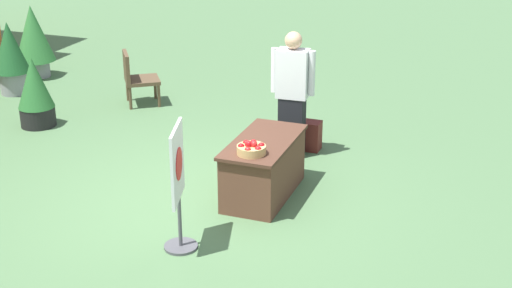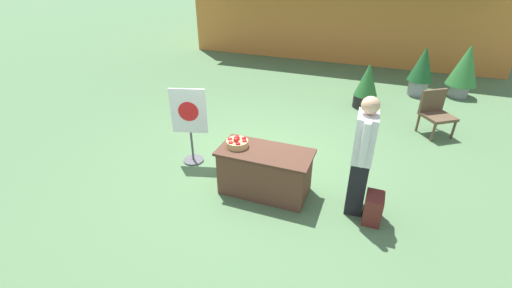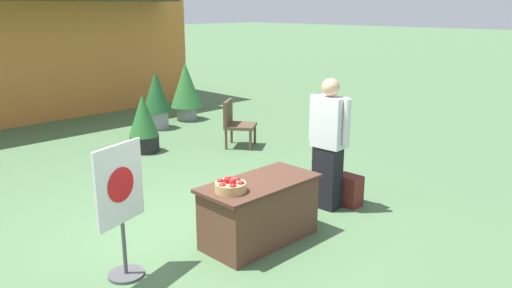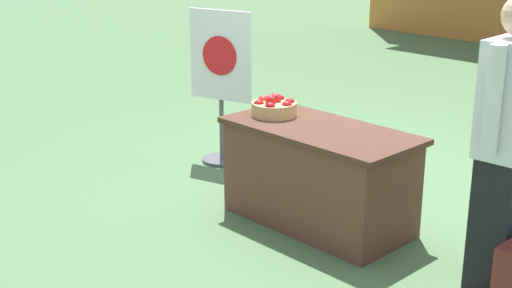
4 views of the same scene
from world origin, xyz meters
name	(u,v)px [view 4 (image 4 of 4)]	position (x,y,z in m)	size (l,w,h in m)	color
ground_plane	(346,185)	(0.00, 0.00, 0.00)	(120.00, 120.00, 0.00)	#4C7047
display_table	(319,176)	(0.35, -0.75, 0.36)	(1.40, 0.69, 0.72)	brown
apple_basket	(274,107)	(-0.10, -0.76, 0.79)	(0.33, 0.33, 0.16)	tan
person_visitor	(508,146)	(1.70, -0.68, 0.89)	(0.28, 0.61, 1.74)	black
poster_board	(221,80)	(-1.16, -0.36, 0.76)	(0.60, 0.36, 1.37)	#4C4C51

